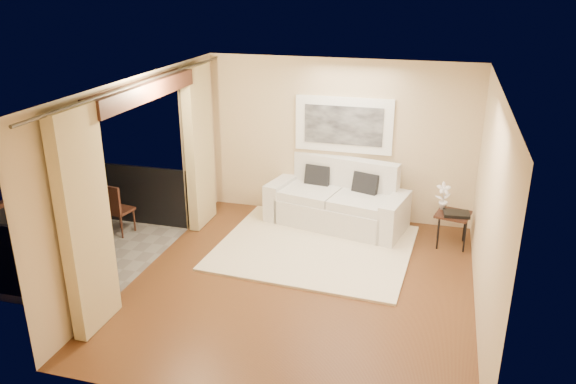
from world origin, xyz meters
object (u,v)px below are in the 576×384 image
(sofa, at_px, (338,203))
(ice_bucket, at_px, (42,209))
(balcony_chair_near, at_px, (90,217))
(orchid, at_px, (443,196))
(bistro_table, at_px, (50,224))
(balcony_chair_far, at_px, (115,207))
(side_table, at_px, (453,217))

(sofa, height_order, ice_bucket, sofa)
(balcony_chair_near, bearing_deg, ice_bucket, -116.41)
(orchid, distance_m, bistro_table, 5.78)
(orchid, relative_size, balcony_chair_far, 0.50)
(balcony_chair_near, xyz_separation_m, ice_bucket, (-0.39, -0.50, 0.28))
(side_table, relative_size, ice_bucket, 2.89)
(balcony_chair_near, distance_m, ice_bucket, 0.70)
(balcony_chair_far, distance_m, balcony_chair_near, 0.65)
(bistro_table, bearing_deg, balcony_chair_far, 77.80)
(orchid, distance_m, balcony_chair_near, 5.34)
(orchid, bearing_deg, balcony_chair_near, -159.87)
(side_table, distance_m, balcony_chair_far, 5.28)
(balcony_chair_near, bearing_deg, sofa, 42.20)
(side_table, xyz_separation_m, bistro_table, (-5.43, -2.27, 0.22))
(orchid, xyz_separation_m, bistro_table, (-5.26, -2.40, -0.06))
(bistro_table, distance_m, balcony_chair_far, 1.25)
(bistro_table, bearing_deg, orchid, 24.57)
(balcony_chair_near, bearing_deg, side_table, 29.33)
(side_table, height_order, ice_bucket, ice_bucket)
(balcony_chair_far, relative_size, balcony_chair_near, 0.86)
(sofa, bearing_deg, ice_bucket, -133.98)
(side_table, bearing_deg, bistro_table, -157.30)
(ice_bucket, bearing_deg, side_table, 21.62)
(sofa, height_order, balcony_chair_far, sofa)
(sofa, distance_m, side_table, 1.87)
(sofa, bearing_deg, bistro_table, -132.27)
(orchid, distance_m, ice_bucket, 5.89)
(bistro_table, xyz_separation_m, balcony_chair_far, (0.26, 1.21, -0.19))
(bistro_table, height_order, ice_bucket, ice_bucket)
(sofa, bearing_deg, balcony_chair_far, -145.53)
(balcony_chair_near, bearing_deg, bistro_table, -102.23)
(bistro_table, bearing_deg, balcony_chair_near, 66.65)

